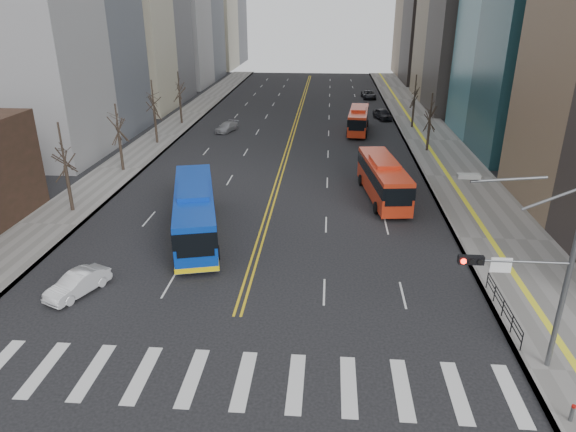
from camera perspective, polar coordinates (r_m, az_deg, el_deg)
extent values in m
plane|color=black|center=(24.68, -7.76, -17.48)|extent=(220.00, 220.00, 0.00)
cube|color=slate|center=(66.54, 15.72, 8.10)|extent=(7.00, 130.00, 0.15)
cube|color=slate|center=(68.63, -13.68, 8.73)|extent=(5.00, 130.00, 0.15)
cube|color=silver|center=(27.46, -25.52, -15.10)|extent=(0.70, 4.00, 0.01)
cube|color=silver|center=(26.43, -20.90, -15.86)|extent=(0.70, 4.00, 0.01)
cube|color=silver|center=(25.58, -15.89, -16.58)|extent=(0.70, 4.00, 0.01)
cube|color=silver|center=(24.92, -10.54, -17.20)|extent=(0.70, 4.00, 0.01)
cube|color=silver|center=(24.48, -4.92, -17.70)|extent=(0.70, 4.00, 0.01)
cube|color=silver|center=(24.26, 0.88, -18.05)|extent=(0.70, 4.00, 0.01)
cube|color=silver|center=(24.26, 6.76, -18.22)|extent=(0.70, 4.00, 0.01)
cube|color=silver|center=(24.50, 12.58, -18.22)|extent=(0.70, 4.00, 0.01)
cube|color=silver|center=(24.96, 18.23, -18.05)|extent=(0.70, 4.00, 0.01)
cube|color=silver|center=(25.63, 23.62, -17.73)|extent=(0.70, 4.00, 0.01)
cube|color=gold|center=(75.20, 0.77, 10.49)|extent=(0.15, 100.00, 0.01)
cube|color=gold|center=(75.18, 1.08, 10.48)|extent=(0.15, 100.00, 0.01)
cylinder|color=slate|center=(25.80, 28.33, -7.61)|extent=(0.24, 0.24, 8.00)
cylinder|color=slate|center=(24.29, 24.11, -4.64)|extent=(4.50, 0.12, 0.12)
cube|color=black|center=(23.69, 19.66, -4.61)|extent=(1.10, 0.28, 0.38)
cylinder|color=#FF190C|center=(23.46, 18.93, -4.78)|extent=(0.24, 0.08, 0.24)
cylinder|color=black|center=(23.55, 19.75, -4.79)|extent=(0.24, 0.08, 0.24)
cylinder|color=black|center=(23.65, 20.57, -4.79)|extent=(0.24, 0.08, 0.24)
cube|color=white|center=(24.16, 22.58, -5.06)|extent=(0.90, 0.06, 0.70)
cube|color=#999993|center=(22.14, 19.44, 4.20)|extent=(0.90, 0.35, 0.18)
cube|color=black|center=(30.03, 22.90, -8.59)|extent=(0.04, 6.00, 0.04)
cylinder|color=black|center=(27.92, 24.54, -12.62)|extent=(0.06, 0.06, 1.00)
cylinder|color=black|center=(29.08, 23.61, -10.95)|extent=(0.06, 0.06, 1.00)
cylinder|color=black|center=(30.27, 22.76, -9.41)|extent=(0.06, 0.06, 1.00)
cylinder|color=black|center=(31.49, 21.98, -7.98)|extent=(0.06, 0.06, 1.00)
cylinder|color=black|center=(32.74, 21.26, -6.66)|extent=(0.06, 0.06, 1.00)
cylinder|color=slate|center=(24.94, 29.00, -18.66)|extent=(0.16, 0.16, 0.70)
cylinder|color=#B2140F|center=(24.70, 29.18, -17.98)|extent=(0.17, 0.17, 0.10)
cylinder|color=black|center=(44.89, -23.14, 2.76)|extent=(0.28, 0.28, 3.90)
cylinder|color=black|center=(54.42, -18.04, 6.59)|extent=(0.28, 0.28, 3.60)
cylinder|color=black|center=(64.35, -14.48, 9.52)|extent=(0.28, 0.28, 4.00)
cylinder|color=black|center=(74.64, -11.82, 11.42)|extent=(0.28, 0.28, 3.80)
cylinder|color=black|center=(61.10, 15.31, 8.52)|extent=(0.28, 0.28, 3.50)
cylinder|color=black|center=(72.62, 13.72, 10.93)|extent=(0.28, 0.28, 3.75)
cube|color=#0B37AD|center=(37.59, -10.31, 0.51)|extent=(5.83, 13.17, 3.09)
cube|color=black|center=(37.38, -10.37, 1.35)|extent=(5.89, 13.21, 1.10)
cube|color=#0B37AD|center=(37.02, -10.49, 2.88)|extent=(3.21, 4.91, 0.40)
cube|color=yellow|center=(38.11, -10.17, -1.36)|extent=(5.89, 13.21, 0.35)
cylinder|color=black|center=(34.44, -12.34, -4.34)|extent=(0.54, 1.04, 1.00)
cylinder|color=black|center=(34.39, -7.86, -4.05)|extent=(0.54, 1.04, 1.00)
cylinder|color=black|center=(41.99, -12.05, 0.72)|extent=(0.54, 1.04, 1.00)
cylinder|color=black|center=(41.95, -8.38, 0.96)|extent=(0.54, 1.04, 1.00)
cube|color=red|center=(45.07, 10.52, 4.07)|extent=(3.85, 11.17, 2.83)
cube|color=black|center=(44.90, 10.57, 4.75)|extent=(3.91, 11.20, 1.02)
cube|color=red|center=(44.62, 10.66, 5.92)|extent=(2.46, 4.05, 0.40)
cylinder|color=black|center=(42.02, 9.77, 0.91)|extent=(0.42, 1.03, 1.00)
cylinder|color=black|center=(42.61, 13.04, 0.95)|extent=(0.42, 1.03, 1.00)
cylinder|color=black|center=(48.46, 8.09, 3.97)|extent=(0.42, 1.03, 1.00)
cylinder|color=black|center=(48.97, 10.96, 3.98)|extent=(0.42, 1.03, 1.00)
cube|color=red|center=(69.03, 7.82, 10.56)|extent=(3.16, 10.12, 2.55)
cube|color=black|center=(68.93, 7.84, 10.98)|extent=(3.23, 10.15, 0.93)
cube|color=red|center=(68.76, 7.88, 11.68)|extent=(2.12, 3.64, 0.40)
cylinder|color=black|center=(66.22, 6.65, 9.10)|extent=(0.39, 1.02, 1.00)
cylinder|color=black|center=(66.14, 8.63, 8.98)|extent=(0.39, 1.02, 1.00)
cylinder|color=black|center=(72.43, 6.98, 10.25)|extent=(0.39, 1.02, 1.00)
cylinder|color=black|center=(72.35, 8.80, 10.15)|extent=(0.39, 1.02, 1.00)
imported|color=silver|center=(32.58, -22.34, -6.96)|extent=(2.89, 4.24, 1.32)
imported|color=black|center=(77.58, 10.48, 11.07)|extent=(2.99, 4.81, 1.53)
imported|color=#9A9B9F|center=(69.30, -6.83, 9.80)|extent=(2.91, 4.53, 1.22)
imported|color=black|center=(94.90, 8.95, 13.18)|extent=(2.60, 4.99, 1.34)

